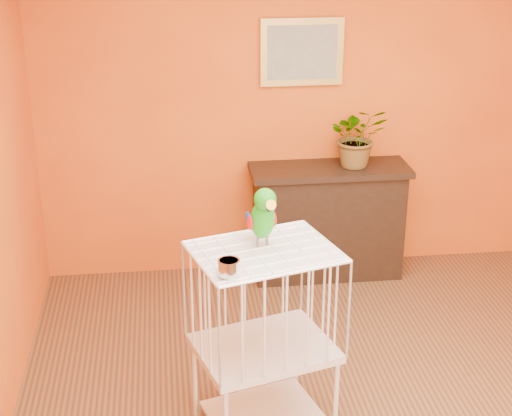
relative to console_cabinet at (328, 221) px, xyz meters
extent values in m
plane|color=orange|center=(-0.20, 0.21, 0.85)|extent=(4.00, 0.00, 4.00)
cube|color=black|center=(0.00, 0.00, -0.03)|extent=(1.14, 0.38, 0.86)
cube|color=black|center=(0.00, 0.00, 0.43)|extent=(1.22, 0.44, 0.05)
cube|color=black|center=(0.00, -0.17, -0.03)|extent=(0.80, 0.02, 0.43)
cube|color=#4E2916|center=(-0.24, -0.04, -0.12)|extent=(0.05, 0.17, 0.27)
cube|color=#32562B|center=(-0.16, -0.04, -0.12)|extent=(0.05, 0.17, 0.27)
cube|color=#4E2916|center=(-0.07, -0.04, -0.12)|extent=(0.05, 0.17, 0.27)
cube|color=#32562B|center=(0.02, -0.04, -0.12)|extent=(0.05, 0.17, 0.27)
cube|color=#4E2916|center=(0.12, -0.04, -0.12)|extent=(0.05, 0.17, 0.27)
imported|color=#26722D|center=(0.21, -0.05, 0.63)|extent=(0.44, 0.48, 0.37)
cube|color=gold|center=(-0.20, 0.18, 1.30)|extent=(0.62, 0.03, 0.50)
cube|color=gray|center=(-0.20, 0.17, 1.30)|extent=(0.52, 0.01, 0.40)
cube|color=silver|center=(-0.75, -1.86, -0.36)|extent=(0.72, 0.63, 0.02)
cube|color=silver|center=(-0.75, -1.86, 0.07)|extent=(0.85, 0.74, 0.04)
cube|color=silver|center=(-0.75, -1.86, 0.66)|extent=(0.85, 0.74, 0.01)
cylinder|color=silver|center=(-0.37, -2.01, -0.20)|extent=(0.03, 0.03, 0.50)
cylinder|color=silver|center=(-1.13, -1.70, -0.20)|extent=(0.03, 0.03, 0.50)
cylinder|color=silver|center=(-0.50, -1.52, -0.20)|extent=(0.03, 0.03, 0.50)
cylinder|color=silver|center=(-0.96, -2.11, 0.71)|extent=(0.11, 0.11, 0.08)
cylinder|color=#59544C|center=(-0.78, -1.79, 0.69)|extent=(0.01, 0.01, 0.05)
cylinder|color=#59544C|center=(-0.72, -1.77, 0.69)|extent=(0.01, 0.01, 0.05)
ellipsoid|color=#10880E|center=(-0.75, -1.78, 0.81)|extent=(0.17, 0.21, 0.24)
ellipsoid|color=#10880E|center=(-0.74, -1.82, 0.94)|extent=(0.14, 0.15, 0.12)
cone|color=orange|center=(-0.73, -1.87, 0.93)|extent=(0.07, 0.09, 0.08)
cone|color=black|center=(-0.73, -1.86, 0.91)|extent=(0.04, 0.04, 0.03)
sphere|color=black|center=(-0.78, -1.85, 0.95)|extent=(0.02, 0.02, 0.02)
sphere|color=black|center=(-0.70, -1.83, 0.95)|extent=(0.02, 0.02, 0.02)
ellipsoid|color=#A50C0C|center=(-0.82, -1.79, 0.80)|extent=(0.04, 0.08, 0.08)
ellipsoid|color=navy|center=(-0.69, -1.76, 0.80)|extent=(0.04, 0.08, 0.08)
cone|color=#10880E|center=(-0.77, -1.70, 0.73)|extent=(0.11, 0.18, 0.13)
camera|label=1|loc=(-1.24, -5.52, 2.43)|focal=55.00mm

